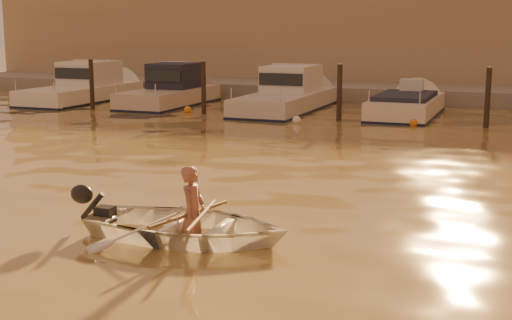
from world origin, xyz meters
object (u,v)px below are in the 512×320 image
at_px(waterfront_building, 408,44).
at_px(moored_boat_3, 406,110).
at_px(moored_boat_1, 169,91).
at_px(person, 193,213).
at_px(moored_boat_0, 82,87).
at_px(dinghy, 187,226).
at_px(moored_boat_2, 286,95).

bearing_deg(waterfront_building, moored_boat_3, -80.68).
bearing_deg(waterfront_building, moored_boat_1, -126.53).
distance_m(person, waterfront_building, 28.10).
xyz_separation_m(moored_boat_0, moored_boat_1, (4.37, 0.00, 0.00)).
bearing_deg(dinghy, moored_boat_2, 11.95).
xyz_separation_m(moored_boat_3, waterfront_building, (-1.81, 11.00, 2.17)).
xyz_separation_m(person, moored_boat_0, (-13.83, 17.00, 0.18)).
height_order(moored_boat_3, waterfront_building, waterfront_building).
bearing_deg(moored_boat_0, moored_boat_2, 0.00).
bearing_deg(dinghy, moored_boat_1, 27.05).
height_order(person, waterfront_building, waterfront_building).
bearing_deg(moored_boat_0, waterfront_building, 41.30).
bearing_deg(waterfront_building, person, -87.33).
bearing_deg(moored_boat_2, moored_boat_0, 180.00).
bearing_deg(moored_boat_0, person, -50.88).
bearing_deg(moored_boat_1, waterfront_building, 53.47).
distance_m(moored_boat_0, moored_boat_3, 14.33).
bearing_deg(person, moored_boat_3, -3.45).
bearing_deg(waterfront_building, dinghy, -87.53).
bearing_deg(dinghy, person, -90.00).
bearing_deg(moored_boat_3, person, -91.68).
xyz_separation_m(moored_boat_0, waterfront_building, (12.52, 11.00, 1.77)).
relative_size(dinghy, waterfront_building, 0.07).
distance_m(dinghy, moored_boat_0, 21.85).
relative_size(dinghy, person, 2.22).
relative_size(dinghy, moored_boat_1, 0.51).
relative_size(moored_boat_0, moored_boat_2, 0.96).
distance_m(moored_boat_2, moored_boat_3, 4.77).
height_order(dinghy, moored_boat_0, moored_boat_0).
xyz_separation_m(person, moored_boat_1, (-9.45, 17.00, 0.18)).
relative_size(dinghy, moored_boat_3, 0.53).
height_order(moored_boat_1, moored_boat_2, same).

